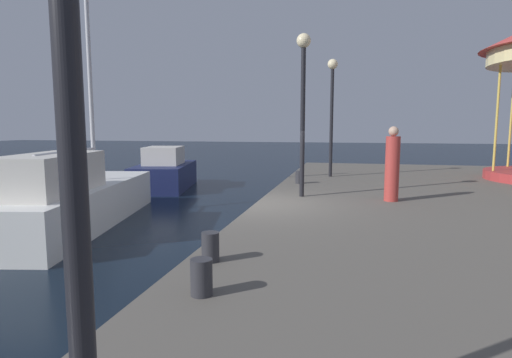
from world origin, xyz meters
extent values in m
plane|color=black|center=(0.00, 0.00, 0.00)|extent=(120.00, 120.00, 0.00)
cube|color=white|center=(-4.82, -0.02, 0.54)|extent=(3.27, 7.24, 1.08)
cube|color=beige|center=(-4.56, -1.30, 1.53)|extent=(1.93, 3.29, 0.90)
cylinder|color=silver|center=(-5.05, 1.11, 3.69)|extent=(0.12, 0.12, 5.22)
cylinder|color=silver|center=(-4.74, -0.43, 1.98)|extent=(0.70, 3.10, 0.08)
cube|color=#19214C|center=(-5.48, 6.76, 0.52)|extent=(2.85, 4.63, 1.03)
cube|color=beige|center=(-5.47, 6.67, 1.40)|extent=(1.76, 2.14, 0.74)
cube|color=#4C6070|center=(-5.66, 7.60, 1.55)|extent=(1.20, 0.34, 0.33)
cylinder|color=gold|center=(8.00, 7.96, 2.87)|extent=(0.08, 0.08, 3.54)
cylinder|color=gold|center=(6.98, 6.18, 2.87)|extent=(0.08, 0.08, 3.54)
cylinder|color=black|center=(1.01, -8.10, 2.69)|extent=(0.12, 0.12, 3.78)
cylinder|color=black|center=(0.96, 1.16, 2.68)|extent=(0.12, 0.12, 3.76)
sphere|color=#F9E5B2|center=(0.96, 1.16, 4.74)|extent=(0.36, 0.36, 0.36)
cylinder|color=black|center=(1.47, 5.78, 2.71)|extent=(0.12, 0.12, 3.81)
sphere|color=#F9E5B2|center=(1.47, 5.78, 4.79)|extent=(0.36, 0.36, 0.36)
cylinder|color=#2D2D33|center=(0.59, 3.65, 1.00)|extent=(0.24, 0.24, 0.40)
cylinder|color=#2D2D33|center=(0.65, -5.56, 1.00)|extent=(0.24, 0.24, 0.40)
cylinder|color=#2D2D33|center=(0.37, -4.44, 1.00)|extent=(0.24, 0.24, 0.40)
cylinder|color=#B23833|center=(3.17, 0.97, 1.59)|extent=(0.34, 0.34, 1.58)
sphere|color=tan|center=(3.17, 0.97, 2.50)|extent=(0.24, 0.24, 0.24)
camera|label=1|loc=(2.19, -9.71, 2.62)|focal=29.66mm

